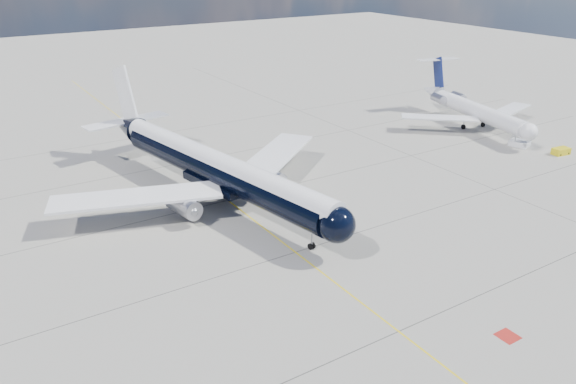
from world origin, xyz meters
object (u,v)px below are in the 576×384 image
at_px(main_airliner, 212,167).
at_px(regional_jet, 472,108).
at_px(boarding_stair, 520,142).
at_px(service_tug, 561,151).

height_order(main_airliner, regional_jet, main_airliner).
bearing_deg(boarding_stair, main_airliner, 154.68).
xyz_separation_m(main_airliner, regional_jet, (50.17, 4.27, -0.97)).
relative_size(boarding_stair, service_tug, 1.22).
bearing_deg(main_airliner, boarding_stair, -18.28).
relative_size(main_airliner, boarding_stair, 13.96).
relative_size(main_airliner, service_tug, 17.08).
height_order(main_airliner, service_tug, main_airliner).
relative_size(main_airliner, regional_jet, 1.56).
bearing_deg(main_airliner, regional_jet, -5.16).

